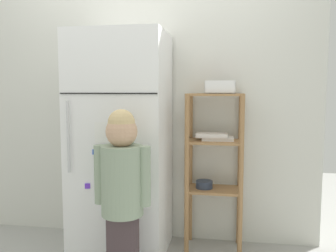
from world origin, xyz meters
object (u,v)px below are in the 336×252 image
Objects in this scene: pantry_shelf_unit at (214,157)px; fruit_bin at (219,89)px; refrigerator at (121,144)px; child_standing at (122,180)px.

fruit_bin is (0.04, 0.00, 0.53)m from pantry_shelf_unit.
refrigerator is 0.86m from fruit_bin.
child_standing is 0.93× the size of pantry_shelf_unit.
refrigerator is at bearing -168.56° from fruit_bin.
child_standing is 1.03m from fruit_bin.
refrigerator is 7.46× the size of fruit_bin.
fruit_bin reaches higher than pantry_shelf_unit.
refrigerator is 1.48× the size of child_standing.
refrigerator reaches higher than fruit_bin.
fruit_bin is (0.73, 0.15, 0.42)m from refrigerator.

